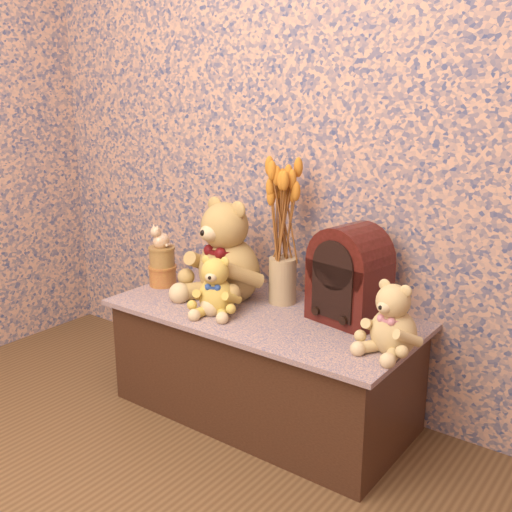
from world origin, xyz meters
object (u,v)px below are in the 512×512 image
(ceramic_vase, at_px, (283,280))
(cathedral_radio, at_px, (350,274))
(biscuit_tin_lower, at_px, (163,276))
(teddy_large, at_px, (229,245))
(cat_figurine, at_px, (161,235))
(teddy_medium, at_px, (216,282))
(teddy_small, at_px, (394,314))

(ceramic_vase, bearing_deg, cathedral_radio, -3.12)
(ceramic_vase, bearing_deg, biscuit_tin_lower, -166.28)
(cathedral_radio, bearing_deg, teddy_large, -163.18)
(ceramic_vase, distance_m, cat_figurine, 0.59)
(teddy_large, relative_size, cathedral_radio, 1.21)
(teddy_medium, height_order, cathedral_radio, cathedral_radio)
(teddy_large, distance_m, cathedral_radio, 0.54)
(ceramic_vase, relative_size, cat_figurine, 1.72)
(biscuit_tin_lower, bearing_deg, teddy_small, -1.98)
(cathedral_radio, height_order, cat_figurine, cathedral_radio)
(teddy_large, relative_size, ceramic_vase, 2.39)
(teddy_small, relative_size, biscuit_tin_lower, 2.21)
(cathedral_radio, distance_m, cat_figurine, 0.88)
(teddy_small, bearing_deg, cathedral_radio, 159.80)
(cathedral_radio, relative_size, cat_figurine, 3.39)
(teddy_medium, bearing_deg, cathedral_radio, 5.73)
(cathedral_radio, bearing_deg, biscuit_tin_lower, -162.16)
(cathedral_radio, height_order, biscuit_tin_lower, cathedral_radio)
(biscuit_tin_lower, xyz_separation_m, cat_figurine, (0.00, 0.00, 0.19))
(teddy_medium, xyz_separation_m, teddy_small, (0.71, 0.08, 0.01))
(ceramic_vase, distance_m, biscuit_tin_lower, 0.58)
(teddy_medium, distance_m, ceramic_vase, 0.29)
(teddy_large, height_order, teddy_medium, teddy_large)
(biscuit_tin_lower, bearing_deg, teddy_medium, -15.46)
(teddy_medium, height_order, biscuit_tin_lower, teddy_medium)
(teddy_large, xyz_separation_m, cat_figurine, (-0.34, -0.06, 0.00))
(cathedral_radio, bearing_deg, ceramic_vase, -173.04)
(cathedral_radio, xyz_separation_m, ceramic_vase, (-0.31, 0.02, -0.09))
(teddy_small, distance_m, ceramic_vase, 0.60)
(teddy_large, xyz_separation_m, ceramic_vase, (0.22, 0.08, -0.13))
(teddy_medium, distance_m, cat_figurine, 0.44)
(teddy_large, height_order, ceramic_vase, teddy_large)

